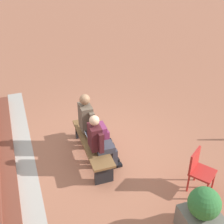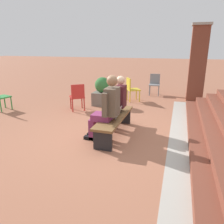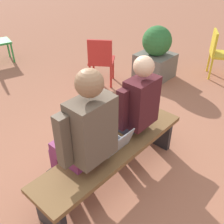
{
  "view_description": "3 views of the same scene",
  "coord_description": "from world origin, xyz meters",
  "px_view_note": "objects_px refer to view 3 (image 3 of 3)",
  "views": [
    {
      "loc": [
        -5.14,
        1.34,
        4.41
      ],
      "look_at": [
        0.13,
        -0.46,
        0.97
      ],
      "focal_mm": 50.0,
      "sensor_mm": 36.0,
      "label": 1
    },
    {
      "loc": [
        4.41,
        1.34,
        1.97
      ],
      "look_at": [
        0.4,
        0.11,
        0.68
      ],
      "focal_mm": 35.0,
      "sensor_mm": 36.0,
      "label": 2
    },
    {
      "loc": [
        1.44,
        1.34,
        2.16
      ],
      "look_at": [
        -0.35,
        -0.27,
        0.57
      ],
      "focal_mm": 42.0,
      "sensor_mm": 36.0,
      "label": 3
    }
  ],
  "objects_px": {
    "person_student": "(133,109)",
    "person_adult": "(83,136)",
    "plastic_chair_far_left": "(219,51)",
    "planter": "(156,54)",
    "bench": "(114,154)",
    "laptop": "(114,144)",
    "plastic_chair_mid_courtyard": "(101,59)"
  },
  "relations": [
    {
      "from": "person_student",
      "to": "person_adult",
      "type": "xyz_separation_m",
      "value": [
        0.68,
        -0.01,
        0.04
      ]
    },
    {
      "from": "plastic_chair_far_left",
      "to": "planter",
      "type": "xyz_separation_m",
      "value": [
        0.79,
        -0.82,
        -0.04
      ]
    },
    {
      "from": "person_student",
      "to": "planter",
      "type": "distance_m",
      "value": 2.31
    },
    {
      "from": "person_adult",
      "to": "plastic_chair_far_left",
      "type": "distance_m",
      "value": 3.52
    },
    {
      "from": "bench",
      "to": "person_adult",
      "type": "xyz_separation_m",
      "value": [
        0.31,
        -0.07,
        0.39
      ]
    },
    {
      "from": "laptop",
      "to": "planter",
      "type": "relative_size",
      "value": 0.34
    },
    {
      "from": "bench",
      "to": "person_student",
      "type": "bearing_deg",
      "value": -170.02
    },
    {
      "from": "person_adult",
      "to": "laptop",
      "type": "bearing_deg",
      "value": 165.03
    },
    {
      "from": "person_adult",
      "to": "plastic_chair_far_left",
      "type": "bearing_deg",
      "value": -176.13
    },
    {
      "from": "laptop",
      "to": "plastic_chair_mid_courtyard",
      "type": "height_order",
      "value": "plastic_chair_mid_courtyard"
    },
    {
      "from": "bench",
      "to": "plastic_chair_far_left",
      "type": "relative_size",
      "value": 2.14
    },
    {
      "from": "person_adult",
      "to": "planter",
      "type": "xyz_separation_m",
      "value": [
        -2.71,
        -1.06,
        -0.3
      ]
    },
    {
      "from": "person_adult",
      "to": "laptop",
      "type": "xyz_separation_m",
      "value": [
        -0.31,
        0.08,
        -0.24
      ]
    },
    {
      "from": "plastic_chair_mid_courtyard",
      "to": "laptop",
      "type": "bearing_deg",
      "value": 47.46
    },
    {
      "from": "planter",
      "to": "person_student",
      "type": "bearing_deg",
      "value": 27.63
    },
    {
      "from": "plastic_chair_far_left",
      "to": "planter",
      "type": "distance_m",
      "value": 1.14
    },
    {
      "from": "person_student",
      "to": "planter",
      "type": "bearing_deg",
      "value": -152.37
    },
    {
      "from": "plastic_chair_mid_courtyard",
      "to": "person_adult",
      "type": "bearing_deg",
      "value": 40.66
    },
    {
      "from": "plastic_chair_mid_courtyard",
      "to": "planter",
      "type": "distance_m",
      "value": 1.03
    },
    {
      "from": "person_student",
      "to": "laptop",
      "type": "relative_size",
      "value": 4.05
    },
    {
      "from": "planter",
      "to": "plastic_chair_mid_courtyard",
      "type": "bearing_deg",
      "value": -29.46
    },
    {
      "from": "person_student",
      "to": "plastic_chair_mid_courtyard",
      "type": "xyz_separation_m",
      "value": [
        -1.14,
        -1.57,
        -0.22
      ]
    },
    {
      "from": "bench",
      "to": "planter",
      "type": "distance_m",
      "value": 2.65
    },
    {
      "from": "bench",
      "to": "plastic_chair_mid_courtyard",
      "type": "relative_size",
      "value": 2.14
    },
    {
      "from": "person_student",
      "to": "plastic_chair_far_left",
      "type": "height_order",
      "value": "person_student"
    },
    {
      "from": "plastic_chair_mid_courtyard",
      "to": "plastic_chair_far_left",
      "type": "height_order",
      "value": "same"
    },
    {
      "from": "person_adult",
      "to": "planter",
      "type": "bearing_deg",
      "value": -158.71
    },
    {
      "from": "bench",
      "to": "person_adult",
      "type": "distance_m",
      "value": 0.5
    },
    {
      "from": "laptop",
      "to": "bench",
      "type": "bearing_deg",
      "value": -111.95
    },
    {
      "from": "laptop",
      "to": "person_adult",
      "type": "bearing_deg",
      "value": -14.97
    },
    {
      "from": "bench",
      "to": "person_student",
      "type": "distance_m",
      "value": 0.51
    },
    {
      "from": "planter",
      "to": "person_adult",
      "type": "bearing_deg",
      "value": 21.29
    }
  ]
}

